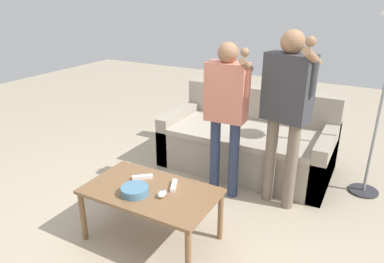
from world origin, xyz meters
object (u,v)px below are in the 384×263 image
couch (248,142)px  game_remote_nunchuk (162,194)px  snack_bowl (135,190)px  player_center (226,104)px  player_right (287,101)px  game_remote_wand_far (174,185)px  coffee_table (151,196)px  game_remote_wand_near (142,177)px

couch → game_remote_nunchuk: couch is taller
snack_bowl → player_center: (0.28, 1.01, 0.45)m
player_right → game_remote_wand_far: size_ratio=9.67×
couch → game_remote_wand_far: couch is taller
coffee_table → game_remote_nunchuk: (0.13, -0.04, 0.08)m
coffee_table → snack_bowl: snack_bowl is taller
couch → player_right: size_ratio=1.14×
game_remote_nunchuk → player_center: size_ratio=0.06×
game_remote_wand_far → game_remote_nunchuk: bearing=-91.2°
couch → game_remote_wand_far: 1.50m
player_right → couch: bearing=130.7°
game_remote_nunchuk → game_remote_wand_near: size_ratio=0.59×
game_remote_wand_near → game_remote_wand_far: same height
player_center → couch: bearing=90.7°
coffee_table → game_remote_nunchuk: bearing=-15.8°
couch → snack_bowl: couch is taller
game_remote_nunchuk → game_remote_wand_near: bearing=152.5°
coffee_table → player_right: bearing=53.7°
snack_bowl → game_remote_wand_far: size_ratio=1.26×
player_center → game_remote_wand_far: bearing=-96.0°
game_remote_wand_near → snack_bowl: bearing=-67.6°
player_right → player_center: bearing=-170.2°
snack_bowl → player_right: size_ratio=0.13×
snack_bowl → player_right: (0.80, 1.10, 0.52)m
coffee_table → player_right: player_right is taller
player_center → game_remote_wand_far: 0.92m
coffee_table → game_remote_wand_far: game_remote_wand_far is taller
game_remote_nunchuk → player_center: player_center is taller
snack_bowl → game_remote_wand_far: snack_bowl is taller
snack_bowl → player_right: 1.45m
coffee_table → game_remote_wand_far: size_ratio=6.20×
game_remote_wand_near → game_remote_wand_far: bearing=1.6°
game_remote_nunchuk → couch: bearing=87.3°
couch → snack_bowl: 1.74m
couch → player_center: size_ratio=1.23×
couch → player_right: player_right is taller
couch → player_right: 1.07m
couch → game_remote_wand_far: size_ratio=11.03×
coffee_table → game_remote_nunchuk: game_remote_nunchuk is taller
coffee_table → player_right: size_ratio=0.64×
snack_bowl → game_remote_nunchuk: 0.21m
couch → game_remote_nunchuk: (-0.08, -1.64, 0.19)m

